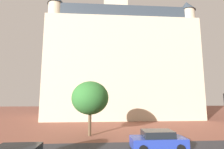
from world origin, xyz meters
The scene contains 3 objects.
landmark_building centered at (3.22, 32.40, 11.57)m, with size 28.90×13.15×39.99m.
car_blue centered at (3.75, 11.61, 0.72)m, with size 4.32×2.02×1.49m.
tree_curb_far centered at (-2.03, 16.59, 4.05)m, with size 4.08×4.08×5.90m.
Camera 1 is at (-0.82, -1.61, 4.21)m, focal length 25.83 mm.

